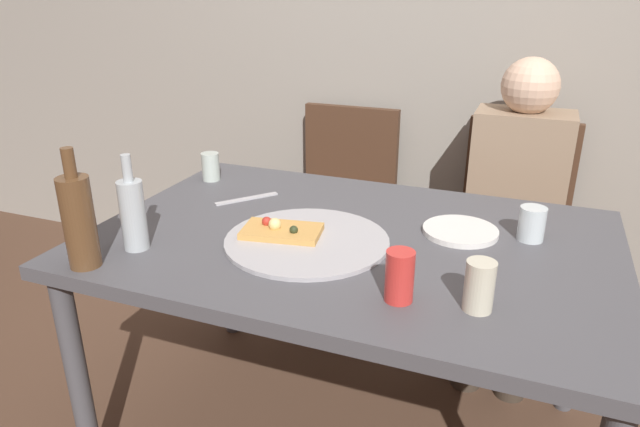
{
  "coord_description": "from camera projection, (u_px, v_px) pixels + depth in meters",
  "views": [
    {
      "loc": [
        0.46,
        -1.41,
        1.41
      ],
      "look_at": [
        -0.1,
        0.01,
        0.79
      ],
      "focal_mm": 31.87,
      "sensor_mm": 36.0,
      "label": 1
    }
  ],
  "objects": [
    {
      "name": "wine_glass",
      "position": [
        532.0,
        224.0,
        1.58
      ],
      "size": [
        0.07,
        0.07,
        0.1
      ],
      "primitive_type": "cylinder",
      "color": "silver",
      "rests_on": "dining_table"
    },
    {
      "name": "guest_in_sweater",
      "position": [
        514.0,
        202.0,
        2.16
      ],
      "size": [
        0.36,
        0.56,
        1.17
      ],
      "rotation": [
        0.0,
        0.0,
        3.14
      ],
      "color": "#937A60",
      "rests_on": "ground_plane"
    },
    {
      "name": "table_knife",
      "position": [
        247.0,
        199.0,
        1.9
      ],
      "size": [
        0.16,
        0.18,
        0.01
      ],
      "primitive_type": "cube",
      "rotation": [
        0.0,
        0.0,
        4.02
      ],
      "color": "#B7B7BC",
      "rests_on": "dining_table"
    },
    {
      "name": "tumbler_far",
      "position": [
        479.0,
        286.0,
        1.24
      ],
      "size": [
        0.07,
        0.07,
        0.12
      ],
      "primitive_type": "cylinder",
      "color": "beige",
      "rests_on": "dining_table"
    },
    {
      "name": "plate_stack",
      "position": [
        460.0,
        231.0,
        1.64
      ],
      "size": [
        0.22,
        0.22,
        0.02
      ],
      "primitive_type": "cylinder",
      "color": "white",
      "rests_on": "dining_table"
    },
    {
      "name": "chair_right",
      "position": [
        512.0,
        219.0,
        2.34
      ],
      "size": [
        0.44,
        0.44,
        0.9
      ],
      "rotation": [
        0.0,
        0.0,
        3.14
      ],
      "color": "#472D1E",
      "rests_on": "ground_plane"
    },
    {
      "name": "beer_bottle",
      "position": [
        133.0,
        213.0,
        1.51
      ],
      "size": [
        0.07,
        0.07,
        0.26
      ],
      "color": "#B2BCC1",
      "rests_on": "dining_table"
    },
    {
      "name": "pizza_slice_last",
      "position": [
        281.0,
        230.0,
        1.6
      ],
      "size": [
        0.24,
        0.17,
        0.05
      ],
      "color": "tan",
      "rests_on": "pizza_tray"
    },
    {
      "name": "back_wall",
      "position": [
        439.0,
        12.0,
        2.4
      ],
      "size": [
        6.0,
        0.1,
        2.6
      ],
      "primitive_type": "cube",
      "color": "gray",
      "rests_on": "ground_plane"
    },
    {
      "name": "pizza_tray",
      "position": [
        307.0,
        241.0,
        1.58
      ],
      "size": [
        0.46,
        0.46,
        0.01
      ],
      "primitive_type": "cylinder",
      "color": "#ADADB2",
      "rests_on": "dining_table"
    },
    {
      "name": "chair_left",
      "position": [
        342.0,
        196.0,
        2.59
      ],
      "size": [
        0.44,
        0.44,
        0.9
      ],
      "rotation": [
        0.0,
        0.0,
        3.14
      ],
      "color": "#472D1E",
      "rests_on": "ground_plane"
    },
    {
      "name": "dining_table",
      "position": [
        351.0,
        260.0,
        1.65
      ],
      "size": [
        1.47,
        0.98,
        0.74
      ],
      "color": "#4C4C51",
      "rests_on": "ground_plane"
    },
    {
      "name": "tumbler_near",
      "position": [
        211.0,
        167.0,
        2.07
      ],
      "size": [
        0.06,
        0.06,
        0.1
      ],
      "primitive_type": "cylinder",
      "color": "#B7C6BC",
      "rests_on": "dining_table"
    },
    {
      "name": "wine_bottle",
      "position": [
        79.0,
        220.0,
        1.41
      ],
      "size": [
        0.08,
        0.08,
        0.31
      ],
      "color": "brown",
      "rests_on": "dining_table"
    },
    {
      "name": "soda_can",
      "position": [
        400.0,
        276.0,
        1.27
      ],
      "size": [
        0.07,
        0.07,
        0.12
      ],
      "primitive_type": "cylinder",
      "color": "red",
      "rests_on": "dining_table"
    }
  ]
}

